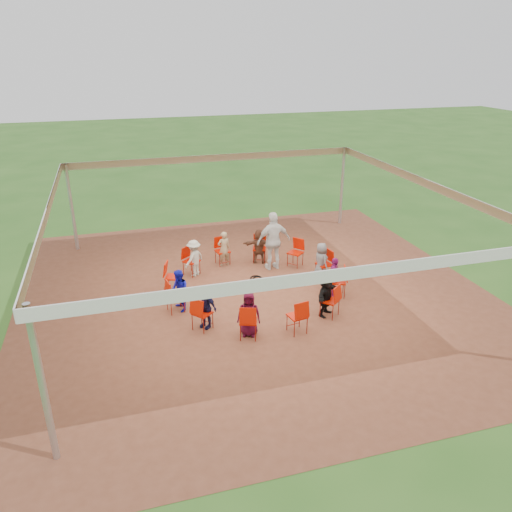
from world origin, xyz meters
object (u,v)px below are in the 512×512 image
object	(u,v)px
person_seated_8	(326,295)
cable_coil	(257,278)
chair_1	(324,264)
person_seated_0	(334,277)
chair_8	(202,313)
person_seated_6	(205,307)
chair_2	(295,253)
person_seated_1	(321,261)
standing_person	(274,241)
chair_0	(338,281)
chair_6	(173,277)
chair_9	(248,321)
person_seated_4	(194,258)
chair_3	(259,248)
chair_5	(191,261)
person_seated_7	(249,314)
chair_7	(175,296)
person_seated_5	(179,291)
laptop	(328,278)
chair_10	(297,316)
chair_11	(330,301)
person_seated_3	(224,249)
person_seated_2	(259,246)

from	to	relation	value
person_seated_8	cable_coil	world-z (taller)	person_seated_8
chair_1	person_seated_0	size ratio (longest dim) A/B	0.78
chair_8	person_seated_6	distance (m)	0.18
chair_2	person_seated_1	xyz separation A→B (m)	(0.40, -1.12, 0.13)
standing_person	person_seated_0	bearing A→B (deg)	109.86
chair_1	chair_2	size ratio (longest dim) A/B	1.00
chair_0	chair_6	world-z (taller)	same
chair_0	chair_9	xyz separation A→B (m)	(-3.00, -1.41, 0.00)
person_seated_4	person_seated_0	bearing A→B (deg)	105.00
chair_3	chair_5	distance (m)	2.35
chair_8	person_seated_7	distance (m)	1.20
chair_2	cable_coil	bearing A→B (deg)	71.68
chair_3	person_seated_1	world-z (taller)	person_seated_1
chair_9	person_seated_4	distance (m)	3.96
chair_7	chair_1	bearing A→B (deg)	90.00
chair_3	chair_8	distance (m)	4.53
chair_0	person_seated_7	distance (m)	3.24
person_seated_6	chair_6	bearing A→B (deg)	152.60
chair_9	person_seated_4	size ratio (longest dim) A/B	0.78
chair_1	cable_coil	world-z (taller)	chair_1
cable_coil	person_seated_5	bearing A→B (deg)	-152.38
chair_6	standing_person	xyz separation A→B (m)	(3.26, 0.72, 0.49)
chair_7	person_seated_5	size ratio (longest dim) A/B	0.78
chair_0	person_seated_4	distance (m)	4.42
person_seated_6	standing_person	xyz separation A→B (m)	(2.75, 2.95, 0.36)
chair_8	chair_6	bearing A→B (deg)	150.00
person_seated_5	standing_person	distance (m)	3.78
laptop	chair_10	bearing A→B (deg)	156.41
chair_5	person_seated_6	size ratio (longest dim) A/B	0.78
person_seated_4	cable_coil	bearing A→B (deg)	116.02
person_seated_7	person_seated_4	bearing A→B (deg)	120.00
chair_10	person_seated_8	xyz separation A→B (m)	(1.02, 0.61, 0.13)
person_seated_8	chair_5	bearing A→B (deg)	90.00
chair_1	person_seated_6	world-z (taller)	person_seated_6
chair_11	laptop	size ratio (longest dim) A/B	2.48
person_seated_1	person_seated_4	distance (m)	3.86
chair_8	person_seated_6	xyz separation A→B (m)	(0.09, 0.08, 0.13)
laptop	person_seated_6	bearing A→B (deg)	121.28
chair_9	person_seated_6	size ratio (longest dim) A/B	0.78
chair_5	person_seated_5	distance (m)	2.29
chair_6	laptop	xyz separation A→B (m)	(4.14, -1.50, 0.10)
person_seated_3	person_seated_8	distance (m)	4.30
chair_7	standing_person	distance (m)	3.91
chair_7	person_seated_2	xyz separation A→B (m)	(3.07, 2.51, 0.13)
chair_0	person_seated_0	distance (m)	0.18
chair_3	chair_7	world-z (taller)	same
person_seated_7	person_seated_8	size ratio (longest dim) A/B	1.00
chair_5	person_seated_6	world-z (taller)	person_seated_6
person_seated_2	person_seated_4	xyz separation A→B (m)	(-2.19, -0.39, 0.00)
person_seated_3	chair_8	bearing A→B (deg)	59.13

